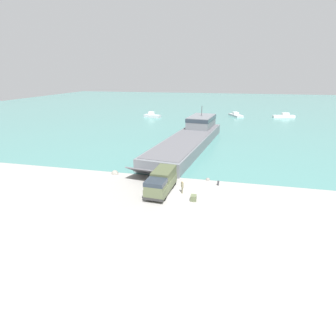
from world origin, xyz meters
The scene contains 13 objects.
ground_plane centered at (0.00, 0.00, 0.00)m, with size 240.00×240.00×0.00m, color gray.
water_surface centered at (0.00, 95.75, 0.00)m, with size 240.00×180.00×0.01m, color #477F7A.
landing_craft centered at (-2.43, 25.38, 1.75)m, with size 11.96×38.21×7.33m.
military_truck centered at (-2.78, 0.26, 1.50)m, with size 2.90×6.99×2.79m.
soldier_on_ramp centered at (-0.05, 0.57, 1.00)m, with size 0.38×0.50×1.74m.
moored_boat_a centered at (-21.05, 59.58, 0.66)m, with size 6.18×3.18×1.97m.
moored_boat_b centered at (24.31, 69.43, 0.56)m, with size 7.73×3.47×1.68m.
moored_boat_c centered at (7.79, 68.75, 0.49)m, with size 5.38×7.27×1.46m.
mooring_bollard centered at (4.39, 4.17, 0.39)m, with size 0.27×0.27×0.72m.
cargo_crate centered at (1.65, -1.19, 0.35)m, with size 0.70×0.84×0.70m, color #566042.
shoreline_rock_a centered at (2.84, 5.82, 0.00)m, with size 0.64×0.64×0.64m, color gray.
shoreline_rock_b centered at (-11.13, 4.98, 0.00)m, with size 0.59×0.59×0.59m, color gray.
shoreline_rock_c centered at (-11.47, 5.20, 0.00)m, with size 1.06×1.06×1.06m, color gray.
Camera 1 is at (4.99, -30.00, 14.68)m, focal length 28.00 mm.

